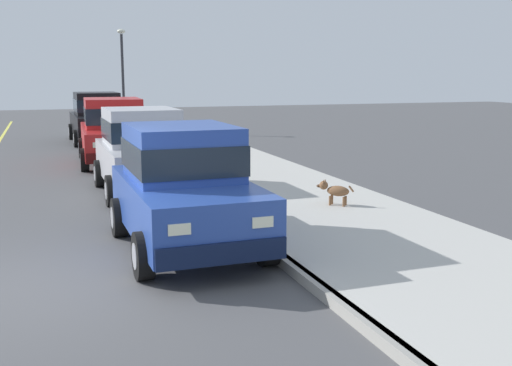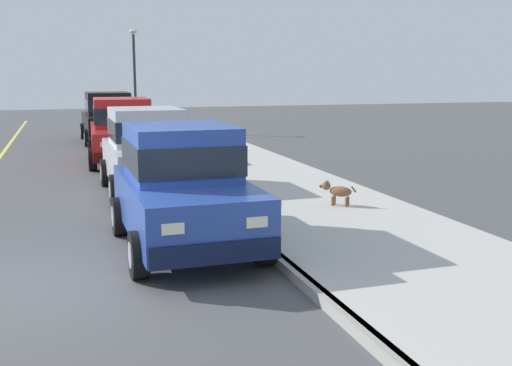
{
  "view_description": "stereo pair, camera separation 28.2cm",
  "coord_description": "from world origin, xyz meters",
  "px_view_note": "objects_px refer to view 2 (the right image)",
  "views": [
    {
      "loc": [
        0.15,
        -7.86,
        2.66
      ],
      "look_at": [
        3.43,
        1.65,
        0.85
      ],
      "focal_mm": 43.01,
      "sensor_mm": 36.0,
      "label": 1
    },
    {
      "loc": [
        0.42,
        -7.95,
        2.66
      ],
      "look_at": [
        3.43,
        1.65,
        0.85
      ],
      "focal_mm": 43.01,
      "sensor_mm": 36.0,
      "label": 2
    }
  ],
  "objects_px": {
    "car_blue_hatchback": "(183,185)",
    "car_silver_hatchback": "(148,149)",
    "street_lamp": "(134,67)",
    "dog_brown": "(337,191)",
    "car_black_sedan": "(108,117)",
    "car_red_sedan": "(122,130)"
  },
  "relations": [
    {
      "from": "car_silver_hatchback",
      "to": "street_lamp",
      "type": "height_order",
      "value": "street_lamp"
    },
    {
      "from": "car_blue_hatchback",
      "to": "dog_brown",
      "type": "bearing_deg",
      "value": 24.47
    },
    {
      "from": "car_black_sedan",
      "to": "dog_brown",
      "type": "relative_size",
      "value": 7.89
    },
    {
      "from": "car_silver_hatchback",
      "to": "car_red_sedan",
      "type": "bearing_deg",
      "value": 91.3
    },
    {
      "from": "car_red_sedan",
      "to": "street_lamp",
      "type": "xyz_separation_m",
      "value": [
        1.48,
        9.49,
        1.92
      ]
    },
    {
      "from": "car_silver_hatchback",
      "to": "car_red_sedan",
      "type": "distance_m",
      "value": 4.92
    },
    {
      "from": "street_lamp",
      "to": "car_blue_hatchback",
      "type": "bearing_deg",
      "value": -94.35
    },
    {
      "from": "car_silver_hatchback",
      "to": "car_black_sedan",
      "type": "relative_size",
      "value": 0.83
    },
    {
      "from": "car_blue_hatchback",
      "to": "street_lamp",
      "type": "distance_m",
      "value": 19.25
    },
    {
      "from": "car_silver_hatchback",
      "to": "car_black_sedan",
      "type": "xyz_separation_m",
      "value": [
        -0.1,
        10.82,
        0.01
      ]
    },
    {
      "from": "car_red_sedan",
      "to": "street_lamp",
      "type": "bearing_deg",
      "value": 81.14
    },
    {
      "from": "car_black_sedan",
      "to": "dog_brown",
      "type": "height_order",
      "value": "car_black_sedan"
    },
    {
      "from": "car_black_sedan",
      "to": "street_lamp",
      "type": "distance_m",
      "value": 4.33
    },
    {
      "from": "car_black_sedan",
      "to": "street_lamp",
      "type": "xyz_separation_m",
      "value": [
        1.47,
        3.59,
        1.92
      ]
    },
    {
      "from": "car_blue_hatchback",
      "to": "car_silver_hatchback",
      "type": "height_order",
      "value": "same"
    },
    {
      "from": "car_silver_hatchback",
      "to": "dog_brown",
      "type": "bearing_deg",
      "value": -45.11
    },
    {
      "from": "car_red_sedan",
      "to": "street_lamp",
      "type": "distance_m",
      "value": 9.79
    },
    {
      "from": "car_silver_hatchback",
      "to": "car_black_sedan",
      "type": "bearing_deg",
      "value": 90.54
    },
    {
      "from": "car_blue_hatchback",
      "to": "dog_brown",
      "type": "relative_size",
      "value": 6.52
    },
    {
      "from": "car_red_sedan",
      "to": "car_silver_hatchback",
      "type": "bearing_deg",
      "value": -88.7
    },
    {
      "from": "street_lamp",
      "to": "car_silver_hatchback",
      "type": "bearing_deg",
      "value": -95.42
    },
    {
      "from": "dog_brown",
      "to": "car_black_sedan",
      "type": "bearing_deg",
      "value": 103.19
    }
  ]
}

